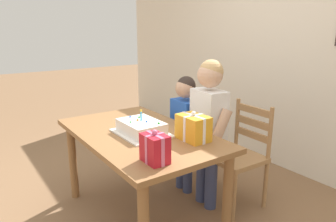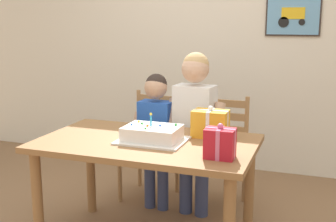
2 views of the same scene
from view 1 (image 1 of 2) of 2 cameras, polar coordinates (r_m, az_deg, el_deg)
ground_plane at (r=2.78m, az=-4.90°, el=-18.79°), size 20.00×20.00×0.00m
back_wall at (r=3.61m, az=21.32°, el=10.15°), size 6.40×0.11×2.60m
dining_table at (r=2.48m, az=-5.23°, el=-6.17°), size 1.44×0.86×0.76m
birthday_cake at (r=2.39m, az=-4.96°, el=-3.12°), size 0.44×0.34×0.19m
gift_box_red_large at (r=2.25m, az=4.68°, el=-3.09°), size 0.24×0.17×0.22m
gift_box_beside_cake at (r=1.88m, az=-2.43°, el=-6.91°), size 0.18×0.13×0.21m
chair_left at (r=3.22m, az=4.94°, el=-4.56°), size 0.44×0.44×0.92m
chair_right at (r=2.82m, az=13.03°, el=-7.88°), size 0.43×0.43×0.92m
child_older at (r=2.63m, az=7.45°, el=-1.70°), size 0.49×0.29×1.30m
child_younger at (r=2.90m, az=3.10°, el=-2.26°), size 0.41×0.24×1.13m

